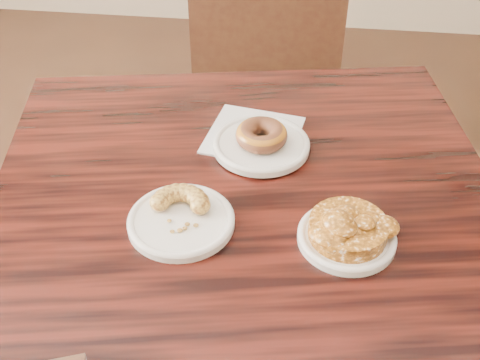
# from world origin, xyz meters

# --- Properties ---
(cafe_table) EXTENTS (1.01, 1.01, 0.75)m
(cafe_table) POSITION_xyz_m (0.04, 0.24, 0.38)
(cafe_table) COLOR black
(cafe_table) RESTS_ON floor
(chair_far) EXTENTS (0.46, 0.46, 0.90)m
(chair_far) POSITION_xyz_m (0.01, 1.19, 0.45)
(chair_far) COLOR black
(chair_far) RESTS_ON floor
(napkin) EXTENTS (0.19, 0.19, 0.00)m
(napkin) POSITION_xyz_m (0.03, 0.42, 0.75)
(napkin) COLOR silver
(napkin) RESTS_ON cafe_table
(plate_donut) EXTENTS (0.18, 0.18, 0.01)m
(plate_donut) POSITION_xyz_m (0.05, 0.38, 0.76)
(plate_donut) COLOR white
(plate_donut) RESTS_ON napkin
(plate_cruller) EXTENTS (0.17, 0.17, 0.01)m
(plate_cruller) POSITION_xyz_m (-0.05, 0.17, 0.76)
(plate_cruller) COLOR white
(plate_cruller) RESTS_ON cafe_table
(plate_fritter) EXTENTS (0.15, 0.15, 0.01)m
(plate_fritter) POSITION_xyz_m (0.21, 0.17, 0.76)
(plate_fritter) COLOR white
(plate_fritter) RESTS_ON cafe_table
(glazed_donut) EXTENTS (0.09, 0.09, 0.03)m
(glazed_donut) POSITION_xyz_m (0.05, 0.38, 0.78)
(glazed_donut) COLOR #945415
(glazed_donut) RESTS_ON plate_donut
(apple_fritter) EXTENTS (0.16, 0.16, 0.04)m
(apple_fritter) POSITION_xyz_m (0.21, 0.17, 0.78)
(apple_fritter) COLOR #4D2808
(apple_fritter) RESTS_ON plate_fritter
(cruller_fragment) EXTENTS (0.11, 0.11, 0.03)m
(cruller_fragment) POSITION_xyz_m (-0.05, 0.17, 0.78)
(cruller_fragment) COLOR brown
(cruller_fragment) RESTS_ON plate_cruller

